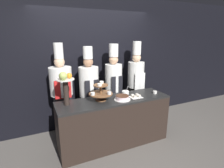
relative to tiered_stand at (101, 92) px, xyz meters
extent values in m
plane|color=#5B5651|center=(0.24, -0.33, -1.05)|extent=(14.00, 14.00, 0.00)
cube|color=black|center=(0.24, 0.95, 0.35)|extent=(10.00, 0.06, 2.80)
cube|color=black|center=(0.24, -0.04, -0.62)|extent=(2.03, 0.58, 0.86)
cube|color=black|center=(0.24, -0.04, -0.17)|extent=(2.03, 0.58, 0.03)
cylinder|color=brown|center=(0.00, 0.00, -0.15)|extent=(0.18, 0.18, 0.02)
cylinder|color=brown|center=(0.00, 0.00, -0.01)|extent=(0.04, 0.04, 0.28)
cylinder|color=brown|center=(0.00, 0.00, -0.03)|extent=(0.41, 0.41, 0.02)
cylinder|color=brown|center=(0.00, 0.00, 0.12)|extent=(0.25, 0.25, 0.02)
cylinder|color=silver|center=(-0.15, -0.03, 0.00)|extent=(0.07, 0.07, 0.04)
cylinder|color=beige|center=(-0.15, -0.03, -0.01)|extent=(0.06, 0.06, 0.03)
cylinder|color=silver|center=(0.11, -0.12, 0.00)|extent=(0.07, 0.07, 0.04)
cylinder|color=red|center=(0.11, -0.12, -0.01)|extent=(0.06, 0.06, 0.03)
cylinder|color=silver|center=(0.05, 0.15, 0.00)|extent=(0.07, 0.07, 0.04)
cylinder|color=gold|center=(0.05, 0.15, -0.01)|extent=(0.06, 0.06, 0.03)
cylinder|color=white|center=(-0.04, -0.07, 0.15)|extent=(0.07, 0.07, 0.04)
cylinder|color=white|center=(0.04, 0.07, 0.15)|extent=(0.07, 0.07, 0.04)
cylinder|color=#2D231E|center=(-0.58, 0.04, 0.06)|extent=(0.09, 0.09, 0.42)
cylinder|color=white|center=(-0.58, 0.04, 0.27)|extent=(0.29, 0.29, 0.01)
sphere|color=orange|center=(-0.51, 0.05, 0.32)|extent=(0.09, 0.09, 0.09)
sphere|color=red|center=(-0.61, 0.10, 0.32)|extent=(0.09, 0.09, 0.09)
sphere|color=#ADC160|center=(-0.61, -0.03, 0.34)|extent=(0.13, 0.13, 0.13)
cylinder|color=white|center=(0.35, -0.13, -0.15)|extent=(0.29, 0.29, 0.01)
cylinder|color=silver|center=(0.35, -0.13, -0.12)|extent=(0.23, 0.23, 0.06)
cylinder|color=#472819|center=(0.35, -0.13, -0.08)|extent=(0.23, 0.23, 0.01)
cylinder|color=white|center=(1.09, -0.10, -0.13)|extent=(0.08, 0.08, 0.05)
cube|color=white|center=(0.63, -0.12, -0.15)|extent=(0.22, 0.18, 0.01)
cube|color=silver|center=(0.59, -0.16, -0.13)|extent=(0.04, 0.04, 0.04)
cube|color=silver|center=(0.68, -0.16, -0.13)|extent=(0.04, 0.04, 0.04)
cube|color=silver|center=(0.59, -0.09, -0.13)|extent=(0.04, 0.04, 0.04)
cube|color=silver|center=(0.68, -0.09, -0.13)|extent=(0.04, 0.04, 0.04)
cylinder|color=white|center=(0.56, 0.13, -0.13)|extent=(0.14, 0.14, 0.06)
cylinder|color=#BCBCC1|center=(0.59, 0.13, -0.05)|extent=(0.05, 0.01, 0.11)
cube|color=#28282D|center=(-0.57, 0.57, -0.60)|extent=(0.31, 0.17, 0.91)
cylinder|color=white|center=(-0.57, 0.57, 0.12)|extent=(0.41, 0.41, 0.52)
cube|color=red|center=(-0.57, 0.37, 0.01)|extent=(0.29, 0.01, 0.33)
sphere|color=#DBB28E|center=(-0.57, 0.57, 0.47)|extent=(0.19, 0.19, 0.19)
cylinder|color=white|center=(-0.57, 0.57, 0.67)|extent=(0.16, 0.16, 0.28)
cube|color=black|center=(-0.03, 0.57, -0.65)|extent=(0.29, 0.16, 0.81)
cylinder|color=white|center=(-0.03, 0.57, 0.05)|extent=(0.39, 0.39, 0.59)
cube|color=black|center=(-0.03, 0.38, -0.07)|extent=(0.27, 0.01, 0.38)
sphere|color=#A37556|center=(-0.03, 0.57, 0.44)|extent=(0.19, 0.19, 0.19)
cylinder|color=white|center=(-0.03, 0.57, 0.62)|extent=(0.18, 0.18, 0.24)
cube|color=#38332D|center=(0.51, 0.57, -0.63)|extent=(0.27, 0.15, 0.84)
cylinder|color=white|center=(0.51, 0.57, 0.07)|extent=(0.35, 0.35, 0.57)
cube|color=black|center=(0.51, 0.40, -0.04)|extent=(0.25, 0.01, 0.37)
sphere|color=tan|center=(0.51, 0.57, 0.45)|extent=(0.19, 0.19, 0.19)
cylinder|color=white|center=(0.51, 0.57, 0.64)|extent=(0.19, 0.19, 0.26)
cube|color=#38332D|center=(1.06, 0.57, -0.62)|extent=(0.27, 0.15, 0.86)
cylinder|color=silver|center=(1.06, 0.57, 0.09)|extent=(0.36, 0.36, 0.57)
cube|color=white|center=(1.06, 0.40, -0.02)|extent=(0.25, 0.01, 0.36)
sphere|color=#DBB28E|center=(1.06, 0.57, 0.47)|extent=(0.19, 0.19, 0.19)
cylinder|color=white|center=(1.06, 0.57, 0.67)|extent=(0.18, 0.18, 0.28)
camera|label=1|loc=(-1.01, -2.67, 0.93)|focal=28.00mm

